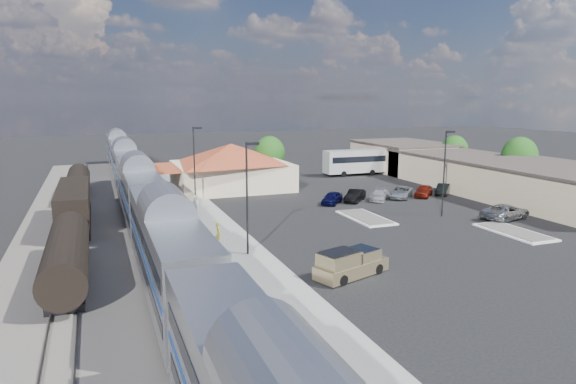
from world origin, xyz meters
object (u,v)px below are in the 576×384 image
object	(u,v)px
pickup_truck	(351,263)
station_depot	(231,166)
coach_bus	(362,160)
suv	(506,212)

from	to	relation	value
pickup_truck	station_depot	bearing A→B (deg)	-20.67
coach_bus	pickup_truck	bearing A→B (deg)	151.46
station_depot	pickup_truck	size ratio (longest dim) A/B	3.07
station_depot	suv	bearing A→B (deg)	-51.59
pickup_truck	coach_bus	xyz separation A→B (m)	(23.96, 42.22, 1.41)
coach_bus	station_depot	bearing A→B (deg)	103.77
pickup_truck	suv	xyz separation A→B (m)	(22.74, 9.54, -0.13)
station_depot	pickup_truck	bearing A→B (deg)	-91.48
pickup_truck	suv	world-z (taller)	pickup_truck
pickup_truck	coach_bus	distance (m)	48.57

